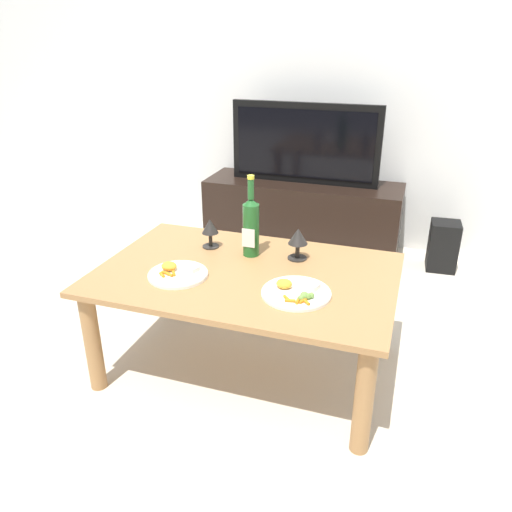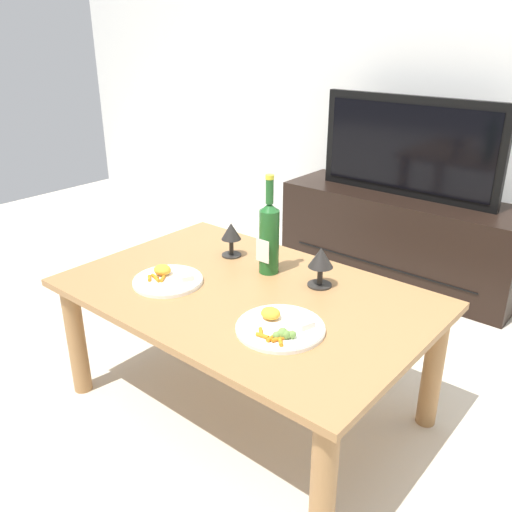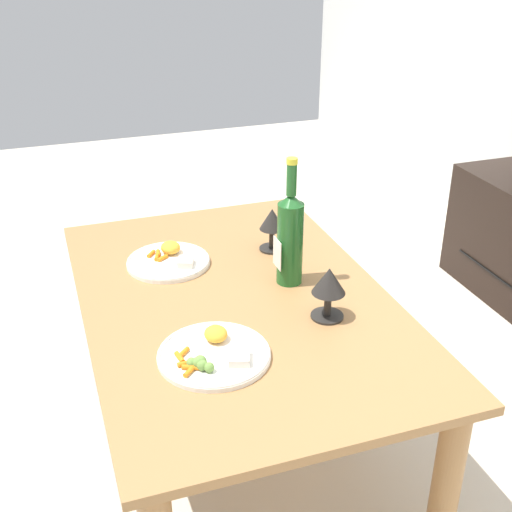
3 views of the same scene
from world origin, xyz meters
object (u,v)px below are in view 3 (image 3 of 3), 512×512
(goblet_right, at_px, (329,284))
(wine_bottle, at_px, (290,235))
(dining_table, at_px, (236,321))
(dinner_plate_left, at_px, (169,260))
(goblet_left, at_px, (272,222))
(dinner_plate_right, at_px, (214,354))

(goblet_right, bearing_deg, wine_bottle, -173.34)
(dining_table, distance_m, dinner_plate_left, 0.30)
(wine_bottle, relative_size, goblet_left, 2.67)
(dining_table, height_order, dinner_plate_right, dinner_plate_right)
(dining_table, bearing_deg, dinner_plate_right, -27.74)
(goblet_left, distance_m, goblet_right, 0.42)
(wine_bottle, height_order, goblet_right, wine_bottle)
(wine_bottle, xyz_separation_m, goblet_right, (0.21, 0.02, -0.05))
(goblet_right, bearing_deg, dinner_plate_right, -76.38)
(dining_table, height_order, goblet_right, goblet_right)
(dining_table, xyz_separation_m, goblet_right, (0.17, 0.20, 0.17))
(wine_bottle, bearing_deg, dinner_plate_right, -46.46)
(dinner_plate_left, bearing_deg, dining_table, 26.80)
(dining_table, xyz_separation_m, dinner_plate_right, (0.25, -0.13, 0.09))
(dining_table, relative_size, dinner_plate_left, 5.03)
(goblet_left, xyz_separation_m, dinner_plate_right, (0.50, -0.33, -0.08))
(goblet_right, distance_m, dinner_plate_right, 0.35)
(goblet_left, bearing_deg, dining_table, -38.51)
(wine_bottle, distance_m, dinner_plate_left, 0.40)
(goblet_left, xyz_separation_m, dinner_plate_left, (-0.01, -0.33, -0.08))
(wine_bottle, distance_m, goblet_right, 0.22)
(wine_bottle, height_order, goblet_left, wine_bottle)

